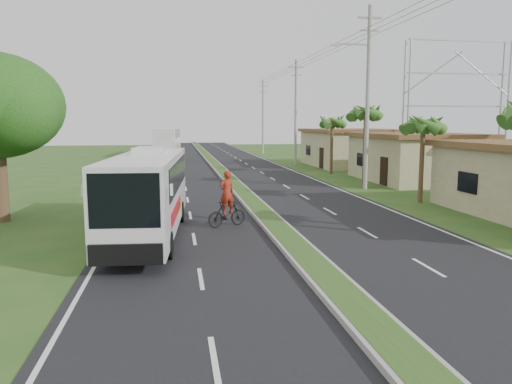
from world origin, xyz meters
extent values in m
plane|color=#244D1C|center=(0.00, 0.00, 0.00)|extent=(180.00, 180.00, 0.00)
cube|color=black|center=(0.00, 20.00, 0.01)|extent=(14.00, 160.00, 0.02)
cube|color=gray|center=(0.00, 20.00, 0.10)|extent=(1.20, 160.00, 0.17)
cube|color=#244D1C|center=(0.00, 20.00, 0.18)|extent=(0.95, 160.00, 0.02)
cube|color=silver|center=(-6.70, 20.00, 0.00)|extent=(0.12, 160.00, 0.01)
cube|color=silver|center=(6.70, 20.00, 0.00)|extent=(0.12, 160.00, 0.01)
cube|color=#9B9369|center=(14.00, 22.00, 1.68)|extent=(7.00, 10.00, 3.35)
cube|color=brown|center=(14.00, 22.00, 3.51)|extent=(7.60, 10.60, 0.32)
cube|color=#9B9369|center=(14.00, 36.00, 1.75)|extent=(8.00, 11.00, 3.50)
cube|color=brown|center=(14.00, 36.00, 3.66)|extent=(8.60, 11.60, 0.32)
cylinder|color=#473321|center=(9.40, 12.00, 2.30)|extent=(0.26, 0.26, 4.60)
cylinder|color=#473321|center=(8.80, 19.00, 2.70)|extent=(0.26, 0.26, 5.40)
cylinder|color=#473321|center=(9.30, 28.00, 2.40)|extent=(0.26, 0.26, 4.80)
sphere|color=#134713|center=(-10.80, 9.00, 4.90)|extent=(3.40, 3.40, 3.40)
cylinder|color=gray|center=(8.50, 18.00, 6.00)|extent=(0.28, 0.28, 12.00)
cube|color=gray|center=(8.50, 18.00, 11.20)|extent=(1.60, 0.12, 0.12)
cube|color=gray|center=(8.50, 18.00, 10.40)|extent=(1.20, 0.10, 0.10)
cube|color=gray|center=(7.30, 18.00, 9.50)|extent=(2.40, 0.10, 0.10)
cylinder|color=gray|center=(8.50, 38.00, 5.50)|extent=(0.28, 0.28, 11.00)
cube|color=gray|center=(8.50, 38.00, 10.20)|extent=(1.60, 0.12, 0.12)
cube|color=gray|center=(8.50, 38.00, 9.40)|extent=(1.20, 0.10, 0.10)
cylinder|color=gray|center=(8.50, 58.00, 5.25)|extent=(0.28, 0.28, 10.50)
cube|color=gray|center=(8.50, 58.00, 9.70)|extent=(1.60, 0.12, 0.12)
cube|color=gray|center=(8.50, 58.00, 8.90)|extent=(1.20, 0.10, 0.10)
cylinder|color=gray|center=(17.00, 29.50, 6.00)|extent=(0.18, 0.18, 12.00)
cylinder|color=gray|center=(27.00, 29.50, 6.00)|extent=(0.18, 0.18, 12.00)
cylinder|color=gray|center=(17.00, 30.50, 6.00)|extent=(0.18, 0.18, 12.00)
cylinder|color=gray|center=(27.00, 30.50, 6.00)|extent=(0.18, 0.18, 12.00)
cube|color=gray|center=(22.00, 30.00, 6.00)|extent=(10.00, 0.14, 0.14)
cube|color=gray|center=(22.00, 30.00, 9.00)|extent=(10.00, 0.14, 0.14)
cube|color=gray|center=(22.00, 30.00, 12.00)|extent=(10.00, 0.14, 0.14)
cube|color=silver|center=(-5.20, 5.76, 1.81)|extent=(3.02, 10.87, 2.82)
cube|color=black|center=(-5.16, 6.30, 2.43)|extent=(2.91, 8.73, 1.13)
cube|color=black|center=(-5.59, 0.47, 2.26)|extent=(2.02, 0.29, 1.58)
cube|color=red|center=(-5.28, 4.69, 1.25)|extent=(2.62, 4.81, 0.49)
cube|color=yellow|center=(-5.18, 6.03, 1.02)|extent=(2.48, 2.84, 0.22)
cube|color=silver|center=(-5.12, 6.83, 3.34)|extent=(1.41, 2.23, 0.25)
cylinder|color=black|center=(-6.46, 2.45, 0.47)|extent=(0.35, 0.95, 0.93)
cylinder|color=black|center=(-4.44, 2.30, 0.47)|extent=(0.35, 0.95, 0.93)
cylinder|color=black|center=(-6.00, 8.69, 0.47)|extent=(0.35, 0.95, 0.93)
cylinder|color=black|center=(-3.98, 8.54, 0.47)|extent=(0.35, 0.95, 0.93)
cube|color=white|center=(-5.17, 55.98, 1.95)|extent=(3.65, 12.97, 3.57)
cube|color=black|center=(-5.14, 56.54, 3.02)|extent=(3.47, 9.64, 1.21)
cube|color=orange|center=(-5.25, 54.87, 1.27)|extent=(3.24, 6.31, 0.39)
cylinder|color=black|center=(-6.75, 50.79, 0.53)|extent=(0.41, 1.09, 1.07)
cylinder|color=black|center=(-4.31, 50.62, 0.53)|extent=(0.41, 1.09, 1.07)
cylinder|color=black|center=(-6.08, 60.79, 0.53)|extent=(0.41, 1.09, 1.07)
cylinder|color=black|center=(-3.63, 60.62, 0.53)|extent=(0.41, 1.09, 1.07)
imported|color=black|center=(-2.00, 7.18, 0.54)|extent=(1.86, 1.19, 1.09)
imported|color=maroon|center=(-2.00, 7.18, 1.49)|extent=(0.81, 0.69, 1.88)
camera|label=1|loc=(-4.14, -13.88, 4.44)|focal=35.00mm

